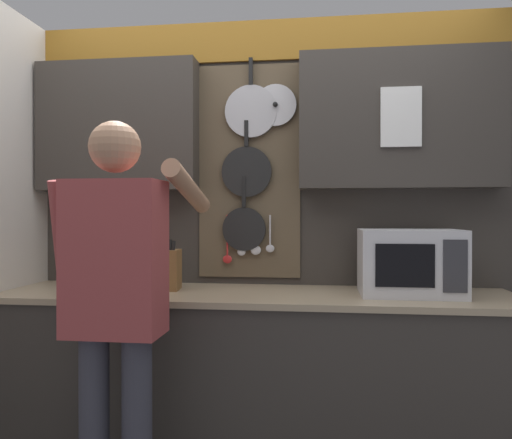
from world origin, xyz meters
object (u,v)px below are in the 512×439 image
(microwave, at_px, (410,262))
(utensil_crock, at_px, (98,273))
(knife_block, at_px, (169,269))
(person, at_px, (116,290))

(microwave, relative_size, utensil_crock, 1.45)
(knife_block, xyz_separation_m, utensil_crock, (-0.39, 0.00, -0.03))
(microwave, bearing_deg, knife_block, 179.96)
(microwave, relative_size, knife_block, 1.67)
(microwave, distance_m, knife_block, 1.21)
(utensil_crock, bearing_deg, microwave, -0.10)
(utensil_crock, bearing_deg, person, -59.23)
(microwave, distance_m, person, 1.38)
(microwave, xyz_separation_m, utensil_crock, (-1.60, 0.00, -0.08))
(knife_block, relative_size, utensil_crock, 0.87)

